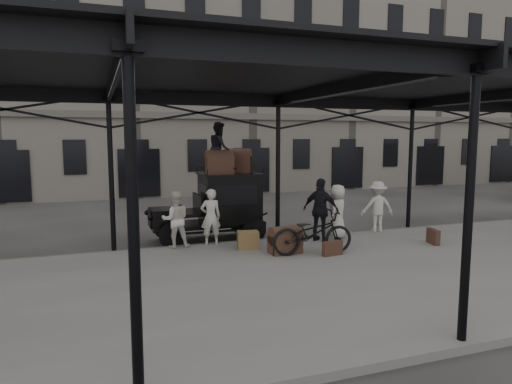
{
  "coord_description": "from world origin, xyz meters",
  "views": [
    {
      "loc": [
        -5.38,
        -11.24,
        3.37
      ],
      "look_at": [
        -0.87,
        1.6,
        1.7
      ],
      "focal_mm": 32.0,
      "sensor_mm": 36.0,
      "label": 1
    }
  ],
  "objects_px": {
    "taxi": "(220,203)",
    "bicycle": "(313,233)",
    "porter_official": "(321,210)",
    "steamer_trunk_roof_near": "(219,164)",
    "steamer_trunk_platform": "(285,242)",
    "porter_left": "(211,217)"
  },
  "relations": [
    {
      "from": "bicycle",
      "to": "steamer_trunk_platform",
      "type": "xyz_separation_m",
      "value": [
        -0.66,
        0.36,
        -0.28
      ]
    },
    {
      "from": "steamer_trunk_roof_near",
      "to": "steamer_trunk_platform",
      "type": "height_order",
      "value": "steamer_trunk_roof_near"
    },
    {
      "from": "steamer_trunk_roof_near",
      "to": "porter_official",
      "type": "bearing_deg",
      "value": -27.16
    },
    {
      "from": "steamer_trunk_platform",
      "to": "porter_left",
      "type": "bearing_deg",
      "value": 130.71
    },
    {
      "from": "taxi",
      "to": "porter_official",
      "type": "distance_m",
      "value": 3.27
    },
    {
      "from": "bicycle",
      "to": "steamer_trunk_roof_near",
      "type": "distance_m",
      "value": 3.89
    },
    {
      "from": "taxi",
      "to": "porter_left",
      "type": "relative_size",
      "value": 2.17
    },
    {
      "from": "porter_official",
      "to": "bicycle",
      "type": "height_order",
      "value": "porter_official"
    },
    {
      "from": "porter_official",
      "to": "steamer_trunk_roof_near",
      "type": "height_order",
      "value": "steamer_trunk_roof_near"
    },
    {
      "from": "porter_official",
      "to": "taxi",
      "type": "bearing_deg",
      "value": 14.43
    },
    {
      "from": "porter_left",
      "to": "steamer_trunk_roof_near",
      "type": "xyz_separation_m",
      "value": [
        0.52,
        0.92,
        1.51
      ]
    },
    {
      "from": "bicycle",
      "to": "steamer_trunk_platform",
      "type": "bearing_deg",
      "value": 67.07
    },
    {
      "from": "taxi",
      "to": "steamer_trunk_roof_near",
      "type": "height_order",
      "value": "steamer_trunk_roof_near"
    },
    {
      "from": "bicycle",
      "to": "steamer_trunk_platform",
      "type": "relative_size",
      "value": 2.63
    },
    {
      "from": "taxi",
      "to": "bicycle",
      "type": "xyz_separation_m",
      "value": [
        1.76,
        -3.2,
        -0.46
      ]
    },
    {
      "from": "porter_left",
      "to": "steamer_trunk_platform",
      "type": "relative_size",
      "value": 1.95
    },
    {
      "from": "steamer_trunk_platform",
      "to": "porter_official",
      "type": "bearing_deg",
      "value": 27.21
    },
    {
      "from": "bicycle",
      "to": "steamer_trunk_roof_near",
      "type": "xyz_separation_m",
      "value": [
        -1.84,
        2.95,
        1.75
      ]
    },
    {
      "from": "steamer_trunk_roof_near",
      "to": "steamer_trunk_platform",
      "type": "relative_size",
      "value": 1.0
    },
    {
      "from": "porter_official",
      "to": "steamer_trunk_roof_near",
      "type": "distance_m",
      "value": 3.49
    },
    {
      "from": "porter_official",
      "to": "porter_left",
      "type": "bearing_deg",
      "value": 37.14
    },
    {
      "from": "porter_left",
      "to": "bicycle",
      "type": "bearing_deg",
      "value": 140.36
    }
  ]
}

